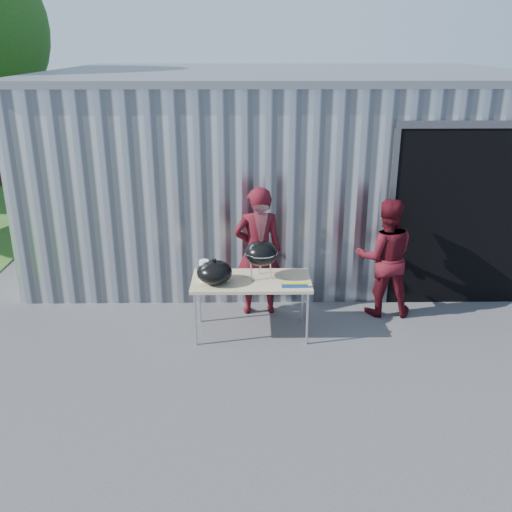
{
  "coord_description": "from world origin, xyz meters",
  "views": [
    {
      "loc": [
        0.09,
        -5.83,
        3.56
      ],
      "look_at": [
        0.19,
        0.83,
        1.05
      ],
      "focal_mm": 40.0,
      "sensor_mm": 36.0,
      "label": 1
    }
  ],
  "objects_px": {
    "kettle_grill": "(261,246)",
    "person_cook": "(258,251)",
    "person_bystander": "(385,257)",
    "folding_table": "(251,282)"
  },
  "relations": [
    {
      "from": "kettle_grill",
      "to": "person_bystander",
      "type": "relative_size",
      "value": 0.57
    },
    {
      "from": "kettle_grill",
      "to": "person_cook",
      "type": "bearing_deg",
      "value": 92.75
    },
    {
      "from": "person_cook",
      "to": "person_bystander",
      "type": "xyz_separation_m",
      "value": [
        1.72,
        -0.05,
        -0.08
      ]
    },
    {
      "from": "person_cook",
      "to": "person_bystander",
      "type": "relative_size",
      "value": 1.1
    },
    {
      "from": "folding_table",
      "to": "person_cook",
      "type": "relative_size",
      "value": 0.83
    },
    {
      "from": "kettle_grill",
      "to": "person_cook",
      "type": "height_order",
      "value": "person_cook"
    },
    {
      "from": "folding_table",
      "to": "person_bystander",
      "type": "distance_m",
      "value": 1.91
    },
    {
      "from": "kettle_grill",
      "to": "person_bystander",
      "type": "xyz_separation_m",
      "value": [
        1.69,
        0.52,
        -0.35
      ]
    },
    {
      "from": "person_bystander",
      "to": "person_cook",
      "type": "bearing_deg",
      "value": 1.18
    },
    {
      "from": "folding_table",
      "to": "person_bystander",
      "type": "relative_size",
      "value": 0.91
    }
  ]
}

